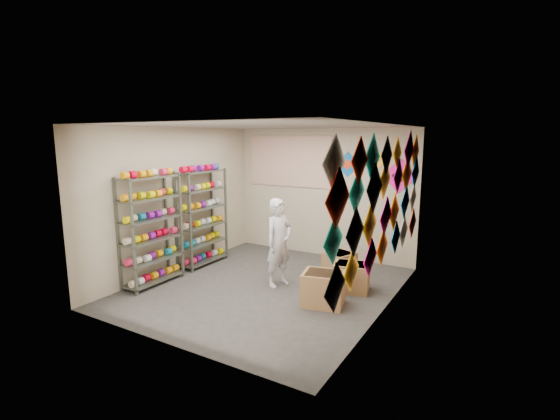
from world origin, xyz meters
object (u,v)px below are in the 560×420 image
Objects in this scene: shelf_rack_front at (151,231)px; carton_b at (351,277)px; carton_a at (323,289)px; carton_c at (339,264)px; shelf_rack_back at (202,218)px; shopkeeper at (279,243)px.

carton_b is at bearing 25.01° from shelf_rack_front.
carton_a is at bearing -114.49° from carton_b.
carton_b reaches higher than carton_c.
shelf_rack_back is 2.83m from carton_c.
shelf_rack_front is at bearing -90.00° from shelf_rack_back.
shelf_rack_back is 1.94m from shopkeeper.
shelf_rack_back is (0.00, 1.30, 0.00)m from shelf_rack_front.
shopkeeper is at bearing 28.74° from shelf_rack_front.
shelf_rack_front is at bearing -167.61° from carton_b.
shelf_rack_back is at bearing 90.00° from shelf_rack_front.
shelf_rack_front is 2.19m from shopkeeper.
carton_c is (2.63, 0.73, -0.73)m from shelf_rack_back.
carton_a is 0.78m from carton_b.
shelf_rack_back reaches higher than carton_b.
shelf_rack_front reaches higher than carton_b.
shelf_rack_back is at bearing 154.57° from carton_a.
shelf_rack_front reaches higher than shopkeeper.
shelf_rack_back is at bearing -145.65° from carton_c.
shopkeeper reaches higher than carton_c.
shelf_rack_back is 3.12× the size of carton_a.
shelf_rack_front is at bearing -123.49° from carton_c.
shopkeeper is 1.34m from carton_b.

